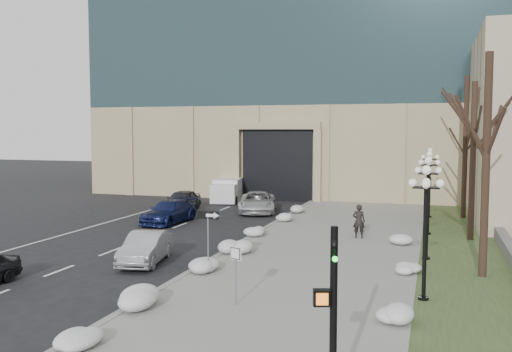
# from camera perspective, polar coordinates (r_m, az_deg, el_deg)

# --- Properties ---
(ground) EXTENTS (160.00, 160.00, 0.00)m
(ground) POSITION_cam_1_polar(r_m,az_deg,el_deg) (17.55, -13.37, -15.34)
(ground) COLOR black
(ground) RESTS_ON ground
(sidewalk) EXTENTS (9.00, 40.00, 0.12)m
(sidewalk) POSITION_cam_1_polar(r_m,az_deg,el_deg) (29.19, 7.14, -7.06)
(sidewalk) COLOR gray
(sidewalk) RESTS_ON ground
(curb) EXTENTS (0.30, 40.00, 0.14)m
(curb) POSITION_cam_1_polar(r_m,az_deg,el_deg) (30.29, -1.32, -6.57)
(curb) COLOR gray
(curb) RESTS_ON ground
(grass_strip) EXTENTS (4.00, 40.00, 0.10)m
(grass_strip) POSITION_cam_1_polar(r_m,az_deg,el_deg) (28.79, 20.09, -7.49)
(grass_strip) COLOR #344522
(grass_strip) RESTS_ON ground
(stone_wall) EXTENTS (0.50, 30.00, 0.70)m
(stone_wall) POSITION_cam_1_polar(r_m,az_deg,el_deg) (30.86, 23.66, -6.23)
(stone_wall) COLOR slate
(stone_wall) RESTS_ON ground
(office_tower) EXTENTS (40.00, 24.70, 36.00)m
(office_tower) POSITION_cam_1_polar(r_m,az_deg,el_deg) (60.00, 7.17, 16.67)
(office_tower) COLOR tan
(office_tower) RESTS_ON ground
(car_b) EXTENTS (2.28, 4.45, 1.40)m
(car_b) POSITION_cam_1_polar(r_m,az_deg,el_deg) (26.10, -10.98, -7.07)
(car_b) COLOR #A8ACB0
(car_b) RESTS_ON ground
(car_c) EXTENTS (2.30, 5.06, 1.44)m
(car_c) POSITION_cam_1_polar(r_m,az_deg,el_deg) (36.94, -8.71, -3.57)
(car_c) COLOR #161E50
(car_c) RESTS_ON ground
(car_d) EXTENTS (3.78, 5.85, 1.50)m
(car_d) POSITION_cam_1_polar(r_m,az_deg,el_deg) (41.10, 0.12, -2.64)
(car_d) COLOR silver
(car_d) RESTS_ON ground
(car_e) EXTENTS (1.98, 4.52, 1.52)m
(car_e) POSITION_cam_1_polar(r_m,az_deg,el_deg) (42.46, -7.45, -2.43)
(car_e) COLOR #2E2E33
(car_e) RESTS_ON ground
(pedestrian) EXTENTS (0.68, 0.45, 1.84)m
(pedestrian) POSITION_cam_1_polar(r_m,az_deg,el_deg) (31.35, 10.25, -4.46)
(pedestrian) COLOR black
(pedestrian) RESTS_ON sidewalk
(box_truck) EXTENTS (3.06, 6.20, 1.88)m
(box_truck) POSITION_cam_1_polar(r_m,az_deg,el_deg) (47.95, -2.77, -1.40)
(box_truck) COLOR silver
(box_truck) RESTS_ON ground
(one_way_sign) EXTENTS (0.98, 0.26, 2.64)m
(one_way_sign) POSITION_cam_1_polar(r_m,az_deg,el_deg) (23.36, -4.47, -4.68)
(one_way_sign) COLOR slate
(one_way_sign) RESTS_ON ground
(keep_sign) EXTENTS (0.44, 0.17, 2.08)m
(keep_sign) POSITION_cam_1_polar(r_m,az_deg,el_deg) (19.21, -2.05, -8.70)
(keep_sign) COLOR slate
(keep_sign) RESTS_ON ground
(traffic_signal) EXTENTS (0.68, 0.90, 3.99)m
(traffic_signal) POSITION_cam_1_polar(r_m,az_deg,el_deg) (12.32, 7.57, -14.25)
(traffic_signal) COLOR black
(traffic_signal) RESTS_ON ground
(snow_clump_a) EXTENTS (1.10, 1.60, 0.36)m
(snow_clump_a) POSITION_cam_1_polar(r_m,az_deg,el_deg) (16.49, -17.26, -15.66)
(snow_clump_a) COLOR silver
(snow_clump_a) RESTS_ON sidewalk
(snow_clump_b) EXTENTS (1.10, 1.60, 0.36)m
(snow_clump_b) POSITION_cam_1_polar(r_m,az_deg,el_deg) (19.63, -11.55, -12.22)
(snow_clump_b) COLOR silver
(snow_clump_b) RESTS_ON sidewalk
(snow_clump_c) EXTENTS (1.10, 1.60, 0.36)m
(snow_clump_c) POSITION_cam_1_polar(r_m,az_deg,el_deg) (23.89, -5.51, -9.08)
(snow_clump_c) COLOR silver
(snow_clump_c) RESTS_ON sidewalk
(snow_clump_d) EXTENTS (1.10, 1.60, 0.36)m
(snow_clump_d) POSITION_cam_1_polar(r_m,az_deg,el_deg) (27.37, -2.08, -7.30)
(snow_clump_d) COLOR silver
(snow_clump_d) RESTS_ON sidewalk
(snow_clump_e) EXTENTS (1.10, 1.60, 0.36)m
(snow_clump_e) POSITION_cam_1_polar(r_m,az_deg,el_deg) (31.83, 0.17, -5.60)
(snow_clump_e) COLOR silver
(snow_clump_e) RESTS_ON sidewalk
(snow_clump_f) EXTENTS (1.10, 1.60, 0.36)m
(snow_clump_f) POSITION_cam_1_polar(r_m,az_deg,el_deg) (36.63, 2.74, -4.25)
(snow_clump_f) COLOR silver
(snow_clump_f) RESTS_ON sidewalk
(snow_clump_g) EXTENTS (1.10, 1.60, 0.36)m
(snow_clump_g) POSITION_cam_1_polar(r_m,az_deg,el_deg) (40.64, 4.03, -3.37)
(snow_clump_g) COLOR silver
(snow_clump_g) RESTS_ON sidewalk
(snow_clump_h) EXTENTS (1.10, 1.60, 0.36)m
(snow_clump_h) POSITION_cam_1_polar(r_m,az_deg,el_deg) (18.53, 14.33, -13.30)
(snow_clump_h) COLOR silver
(snow_clump_h) RESTS_ON sidewalk
(snow_clump_i) EXTENTS (1.10, 1.60, 0.36)m
(snow_clump_i) POSITION_cam_1_polar(r_m,az_deg,el_deg) (24.39, 14.77, -8.94)
(snow_clump_i) COLOR silver
(snow_clump_i) RESTS_ON sidewalk
(snow_clump_j) EXTENTS (1.10, 1.60, 0.36)m
(snow_clump_j) POSITION_cam_1_polar(r_m,az_deg,el_deg) (30.18, 14.96, -6.33)
(snow_clump_j) COLOR silver
(snow_clump_j) RESTS_ON sidewalk
(lamppost_a) EXTENTS (1.18, 1.18, 4.76)m
(lamppost_a) POSITION_cam_1_polar(r_m,az_deg,el_deg) (20.35, 16.59, -3.71)
(lamppost_a) COLOR black
(lamppost_a) RESTS_ON ground
(lamppost_b) EXTENTS (1.18, 1.18, 4.76)m
(lamppost_b) POSITION_cam_1_polar(r_m,az_deg,el_deg) (26.80, 16.79, -1.74)
(lamppost_b) COLOR black
(lamppost_b) RESTS_ON ground
(lamppost_c) EXTENTS (1.18, 1.18, 4.76)m
(lamppost_c) POSITION_cam_1_polar(r_m,az_deg,el_deg) (33.27, 16.91, -0.54)
(lamppost_c) COLOR black
(lamppost_c) RESTS_ON ground
(lamppost_d) EXTENTS (1.18, 1.18, 4.76)m
(lamppost_d) POSITION_cam_1_polar(r_m,az_deg,el_deg) (39.75, 16.99, 0.28)
(lamppost_d) COLOR black
(lamppost_d) RESTS_ON ground
(tree_near) EXTENTS (3.20, 3.20, 9.00)m
(tree_near) POSITION_cam_1_polar(r_m,az_deg,el_deg) (24.22, 22.10, 3.99)
(tree_near) COLOR black
(tree_near) RESTS_ON ground
(tree_mid) EXTENTS (3.20, 3.20, 8.50)m
(tree_mid) POSITION_cam_1_polar(r_m,az_deg,el_deg) (32.20, 20.92, 3.53)
(tree_mid) COLOR black
(tree_mid) RESTS_ON ground
(tree_far) EXTENTS (3.20, 3.20, 9.50)m
(tree_far) POSITION_cam_1_polar(r_m,az_deg,el_deg) (40.19, 20.25, 4.63)
(tree_far) COLOR black
(tree_far) RESTS_ON ground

